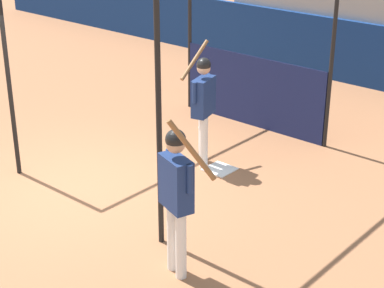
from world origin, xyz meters
TOP-DOWN VIEW (x-y plane):
  - ground_plane at (0.00, 0.00)m, footprint 60.00×60.00m
  - outfield_wall at (0.00, 7.40)m, footprint 24.00×0.12m
  - batting_cage at (0.50, 3.04)m, footprint 3.16×4.16m
  - home_plate at (1.27, 1.97)m, footprint 0.44×0.44m
  - player_batter at (0.91, 1.98)m, footprint 0.57×0.84m
  - player_waiting at (2.67, -0.58)m, footprint 0.79×0.50m
  - baseball at (-0.09, 3.09)m, footprint 0.07×0.07m

SIDE VIEW (x-z plane):
  - ground_plane at x=0.00m, z-range 0.00..0.00m
  - home_plate at x=1.27m, z-range 0.00..0.02m
  - baseball at x=-0.09m, z-range 0.00..0.07m
  - outfield_wall at x=0.00m, z-range 0.00..1.40m
  - player_batter at x=0.91m, z-range 0.13..2.03m
  - player_waiting at x=2.67m, z-range 0.08..2.15m
  - batting_cage at x=0.50m, z-range -0.19..2.99m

